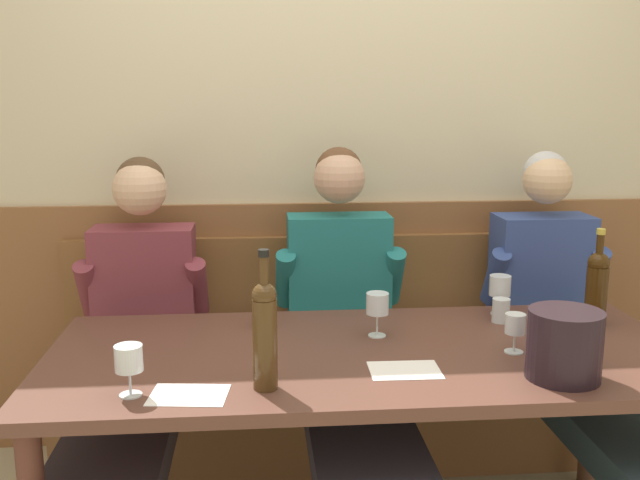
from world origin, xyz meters
The scene contains 18 objects.
room_wall_back centered at (0.00, 1.09, 1.40)m, with size 6.80×0.08×2.80m, color beige.
wood_wainscot_panel centered at (0.00, 1.04, 0.54)m, with size 6.80×0.03×1.08m, color brown.
wall_bench centered at (0.00, 0.83, 0.28)m, with size 2.35×0.42×0.94m.
dining_table centered at (0.00, 0.13, 0.66)m, with size 2.05×0.88×0.74m.
person_left_seat centered at (-0.80, 0.45, 0.63)m, with size 0.51×1.30×1.30m.
person_center_left_seat centered at (-0.02, 0.44, 0.63)m, with size 0.52×1.30×1.34m.
person_right_seat centered at (0.84, 0.45, 0.63)m, with size 0.50×1.30×1.32m.
ice_bucket centered at (0.52, -0.15, 0.84)m, with size 0.21×0.21×0.20m, color black.
wine_bottle_green_tall centered at (-0.33, -0.15, 0.91)m, with size 0.07×0.07×0.40m.
wine_bottle_clear_water centered at (0.84, 0.32, 0.88)m, with size 0.08×0.08×0.35m.
wine_glass_by_bottle centered at (-0.70, -0.16, 0.84)m, with size 0.08×0.08×0.14m.
wine_glass_right_end centered at (0.05, 0.26, 0.84)m, with size 0.08×0.08×0.15m.
wine_glass_near_bucket centered at (0.46, 0.07, 0.83)m, with size 0.06×0.06×0.13m.
wine_glass_mid_left centered at (0.55, 0.47, 0.84)m, with size 0.08×0.08×0.15m.
water_tumbler_center centered at (0.52, 0.38, 0.78)m, with size 0.06×0.06×0.09m, color silver.
water_tumbler_left centered at (-0.33, 0.40, 0.78)m, with size 0.06×0.06×0.08m, color silver.
tasting_sheet_left_guest centered at (0.08, -0.05, 0.74)m, with size 0.21×0.15×0.00m, color white.
tasting_sheet_right_guest centered at (-0.54, -0.18, 0.74)m, with size 0.21×0.15×0.00m, color white.
Camera 1 is at (-0.34, -2.02, 1.54)m, focal length 40.11 mm.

